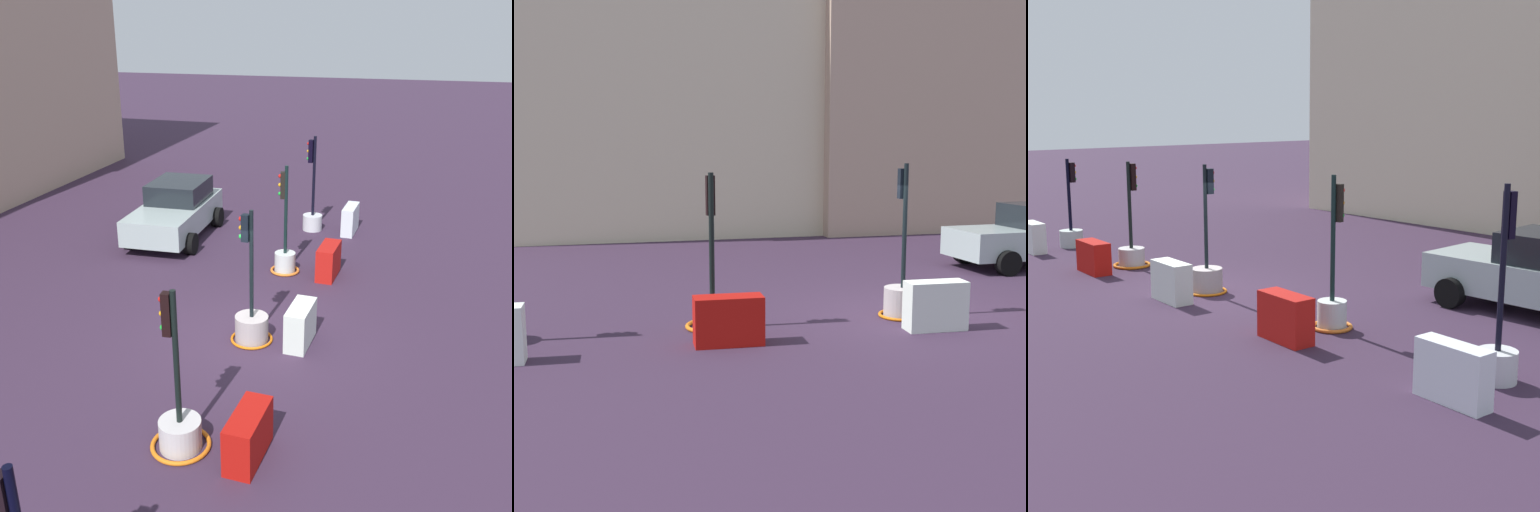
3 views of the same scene
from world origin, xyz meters
TOP-DOWN VIEW (x-y plane):
  - ground_plane at (0.00, 0.00)m, footprint 120.00×120.00m
  - traffic_light_1 at (-3.79, -0.00)m, footprint 0.99×0.99m
  - traffic_light_2 at (-0.14, -0.12)m, footprint 0.91×0.91m
  - traffic_light_3 at (3.72, 0.08)m, footprint 0.80×0.80m
  - traffic_light_4 at (7.36, 0.04)m, footprint 0.62×0.62m
  - construction_barrier_1 at (-3.73, -1.12)m, footprint 1.16×0.52m
  - construction_barrier_2 at (0.00, -1.15)m, footprint 1.10×0.49m
  - construction_barrier_3 at (3.73, -1.10)m, footprint 1.14×0.51m
  - construction_barrier_4 at (7.43, -1.17)m, footprint 1.18×0.43m
  - car_silver_hatchback at (5.64, 4.04)m, footprint 4.28×2.35m

SIDE VIEW (x-z plane):
  - ground_plane at x=0.00m, z-range 0.00..0.00m
  - traffic_light_1 at x=-3.79m, z-range -1.00..1.77m
  - construction_barrier_1 at x=-3.73m, z-range 0.00..0.81m
  - traffic_light_2 at x=-0.14m, z-range -1.03..1.87m
  - construction_barrier_3 at x=3.73m, z-range 0.00..0.87m
  - construction_barrier_2 at x=0.00m, z-range 0.00..0.87m
  - construction_barrier_4 at x=7.43m, z-range 0.00..0.88m
  - traffic_light_3 at x=3.72m, z-range -0.98..1.95m
  - traffic_light_4 at x=7.36m, z-range -0.95..2.09m
  - car_silver_hatchback at x=5.64m, z-range -0.01..1.68m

